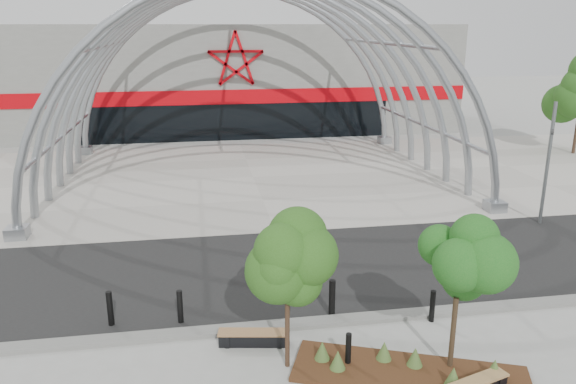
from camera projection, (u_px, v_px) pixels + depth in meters
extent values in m
plane|color=#969691|center=(311.00, 320.00, 15.86)|extent=(140.00, 140.00, 0.00)
cube|color=black|center=(290.00, 269.00, 19.17)|extent=(140.00, 7.00, 0.02)
cube|color=#A5A096|center=(253.00, 177.00, 30.50)|extent=(60.00, 17.00, 0.04)
cube|color=slate|center=(313.00, 323.00, 15.61)|extent=(60.00, 0.50, 0.12)
cube|color=slate|center=(229.00, 75.00, 46.36)|extent=(34.00, 15.00, 8.00)
cube|color=black|center=(237.00, 122.00, 40.10)|extent=(22.00, 0.25, 2.60)
cube|color=#BC020A|center=(237.00, 97.00, 39.58)|extent=(34.00, 0.30, 1.00)
torus|color=#91969B|center=(272.00, 224.00, 23.42)|extent=(20.36, 0.36, 20.36)
torus|color=#91969B|center=(265.00, 206.00, 25.78)|extent=(20.36, 0.36, 20.36)
torus|color=#91969B|center=(258.00, 191.00, 28.14)|extent=(20.36, 0.36, 20.36)
torus|color=#91969B|center=(253.00, 178.00, 30.50)|extent=(20.36, 0.36, 20.36)
torus|color=#91969B|center=(249.00, 167.00, 32.87)|extent=(20.36, 0.36, 20.36)
torus|color=#91969B|center=(245.00, 157.00, 35.23)|extent=(20.36, 0.36, 20.36)
torus|color=#91969B|center=(241.00, 149.00, 37.59)|extent=(20.36, 0.36, 20.36)
cylinder|color=#91969B|center=(425.00, 126.00, 31.28)|extent=(0.20, 15.00, 0.20)
cylinder|color=#91969B|center=(384.00, 43.00, 29.58)|extent=(0.20, 15.00, 0.20)
cylinder|color=#91969B|center=(106.00, 44.00, 27.35)|extent=(0.20, 15.00, 0.20)
cylinder|color=#91969B|center=(61.00, 137.00, 28.24)|extent=(0.20, 15.00, 0.20)
cube|color=#91969B|center=(17.00, 233.00, 21.77)|extent=(0.80, 0.80, 0.50)
cube|color=#91969B|center=(86.00, 150.00, 35.94)|extent=(0.80, 0.80, 0.50)
cube|color=#91969B|center=(495.00, 206.00, 24.93)|extent=(0.80, 0.80, 0.50)
cube|color=#91969B|center=(384.00, 140.00, 39.09)|extent=(0.80, 0.80, 0.50)
cube|color=#331A0E|center=(410.00, 374.00, 13.33)|extent=(5.76, 3.64, 0.11)
cone|color=#4C692F|center=(338.00, 360.00, 13.39)|extent=(0.38, 0.38, 0.48)
cone|color=#4C692F|center=(415.00, 356.00, 13.52)|extent=(0.38, 0.38, 0.48)
cone|color=#4C692F|center=(453.00, 377.00, 12.75)|extent=(0.38, 0.38, 0.48)
cone|color=#4C692F|center=(384.00, 350.00, 13.77)|extent=(0.38, 0.38, 0.48)
cone|color=#4C692F|center=(494.00, 368.00, 13.05)|extent=(0.38, 0.38, 0.48)
cone|color=#4C692F|center=(322.00, 350.00, 13.78)|extent=(0.38, 0.38, 0.48)
cylinder|color=slate|center=(547.00, 164.00, 22.83)|extent=(0.14, 0.14, 5.09)
imported|color=black|center=(551.00, 137.00, 22.51)|extent=(0.20, 0.72, 0.14)
cylinder|color=black|center=(287.00, 332.00, 13.48)|extent=(0.12, 0.12, 1.85)
ellipsoid|color=#244A13|center=(287.00, 268.00, 12.99)|extent=(1.59, 1.59, 2.02)
cylinder|color=black|center=(453.00, 334.00, 13.33)|extent=(0.13, 0.13, 1.92)
ellipsoid|color=#0E5015|center=(459.00, 266.00, 12.83)|extent=(1.59, 1.59, 2.10)
cube|color=black|center=(254.00, 339.00, 14.61)|extent=(1.83, 0.64, 0.31)
cube|color=black|center=(228.00, 338.00, 14.60)|extent=(0.17, 0.41, 0.36)
cube|color=black|center=(280.00, 338.00, 14.60)|extent=(0.17, 0.41, 0.36)
cube|color=brown|center=(254.00, 332.00, 14.55)|extent=(1.89, 0.71, 0.05)
cube|color=black|center=(495.00, 380.00, 12.91)|extent=(0.21, 0.39, 0.34)
cube|color=#A0784A|center=(475.00, 381.00, 12.58)|extent=(1.78, 0.89, 0.05)
cylinder|color=black|center=(110.00, 309.00, 15.44)|extent=(0.16, 0.16, 1.02)
cylinder|color=black|center=(180.00, 307.00, 15.58)|extent=(0.16, 0.16, 0.98)
cylinder|color=black|center=(348.00, 350.00, 13.60)|extent=(0.14, 0.14, 0.89)
cylinder|color=black|center=(332.00, 299.00, 15.89)|extent=(0.18, 0.18, 1.14)
cylinder|color=black|center=(432.00, 306.00, 15.68)|extent=(0.15, 0.15, 0.94)
cylinder|color=black|center=(576.00, 130.00, 35.74)|extent=(0.20, 0.20, 3.03)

